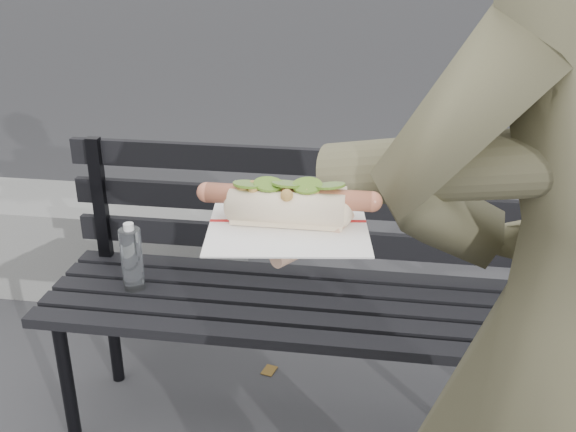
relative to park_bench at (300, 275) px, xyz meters
name	(u,v)px	position (x,y,z in m)	size (l,w,h in m)	color
park_bench	(300,275)	(0.00, 0.00, 0.00)	(1.50, 0.44, 0.88)	black
concrete_block	(104,243)	(-0.96, 0.75, -0.32)	(1.20, 0.40, 0.40)	slate
held_hotdog	(455,178)	(0.32, -0.92, 0.66)	(0.64, 0.32, 0.20)	brown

